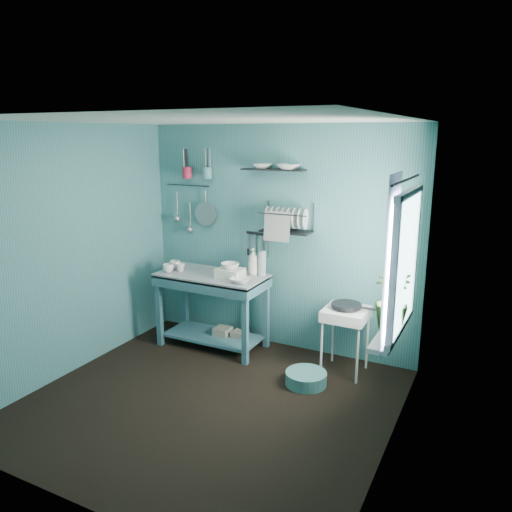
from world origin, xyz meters
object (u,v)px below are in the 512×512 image
at_px(wash_tub, 230,273).
at_px(potted_plant, 392,299).
at_px(water_bottle, 262,263).
at_px(floor_basin, 306,378).
at_px(storage_tin_small, 239,340).
at_px(mug_right, 175,265).
at_px(soap_bottle, 253,261).
at_px(utensil_cup_teal, 207,173).
at_px(hotplate_stand, 345,341).
at_px(work_counter, 212,310).
at_px(mug_left, 168,268).
at_px(utensil_cup_magenta, 187,173).
at_px(frying_pan, 346,305).
at_px(storage_tin_large, 223,337).
at_px(mug_mid, 180,267).
at_px(dish_rack, 286,218).
at_px(colander, 205,214).

bearing_deg(wash_tub, potted_plant, -17.84).
relative_size(water_bottle, floor_basin, 0.69).
relative_size(wash_tub, storage_tin_small, 1.40).
relative_size(mug_right, soap_bottle, 0.41).
distance_m(soap_bottle, water_bottle, 0.10).
bearing_deg(utensil_cup_teal, hotplate_stand, -8.83).
relative_size(work_counter, utensil_cup_teal, 9.37).
distance_m(soap_bottle, utensil_cup_teal, 1.16).
distance_m(mug_left, water_bottle, 1.07).
relative_size(utensil_cup_magenta, floor_basin, 0.32).
distance_m(mug_left, soap_bottle, 0.97).
relative_size(mug_left, frying_pan, 0.41).
relative_size(mug_right, utensil_cup_teal, 0.95).
distance_m(wash_tub, potted_plant, 1.97).
bearing_deg(soap_bottle, floor_basin, -33.56).
distance_m(potted_plant, storage_tin_large, 2.33).
distance_m(soap_bottle, floor_basin, 1.42).
bearing_deg(storage_tin_small, storage_tin_large, -171.47).
height_order(hotplate_stand, floor_basin, hotplate_stand).
bearing_deg(hotplate_stand, soap_bottle, 165.12).
relative_size(utensil_cup_teal, potted_plant, 0.27).
distance_m(frying_pan, storage_tin_small, 1.40).
bearing_deg(storage_tin_large, water_bottle, 22.04).
xyz_separation_m(work_counter, mug_left, (-0.48, -0.16, 0.48)).
height_order(mug_mid, hotplate_stand, mug_mid).
bearing_deg(soap_bottle, hotplate_stand, -7.73).
distance_m(storage_tin_small, floor_basin, 1.10).
bearing_deg(potted_plant, soap_bottle, 154.18).
xyz_separation_m(storage_tin_large, storage_tin_small, (0.20, 0.03, -0.01)).
bearing_deg(utensil_cup_magenta, mug_right, -87.80).
relative_size(mug_mid, utensil_cup_teal, 0.77).
xyz_separation_m(wash_tub, frying_pan, (1.30, 0.07, -0.19)).
bearing_deg(mug_left, mug_mid, 45.00).
bearing_deg(utensil_cup_teal, frying_pan, -8.83).
bearing_deg(dish_rack, storage_tin_small, -150.83).
xyz_separation_m(frying_pan, dish_rack, (-0.77, 0.23, 0.80)).
distance_m(mug_mid, utensil_cup_teal, 1.13).
relative_size(utensil_cup_magenta, potted_plant, 0.27).
distance_m(water_bottle, utensil_cup_teal, 1.22).
xyz_separation_m(water_bottle, colander, (-0.81, 0.13, 0.47)).
xyz_separation_m(mug_mid, water_bottle, (0.90, 0.28, 0.09)).
xyz_separation_m(soap_bottle, hotplate_stand, (1.13, -0.15, -0.67)).
bearing_deg(floor_basin, utensil_cup_teal, 155.25).
bearing_deg(mug_left, water_bottle, 20.81).
distance_m(hotplate_stand, frying_pan, 0.38).
bearing_deg(water_bottle, dish_rack, 11.59).
bearing_deg(work_counter, mug_right, -176.49).
relative_size(wash_tub, hotplate_stand, 0.41).
relative_size(work_counter, storage_tin_small, 6.09).
relative_size(mug_left, dish_rack, 0.22).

